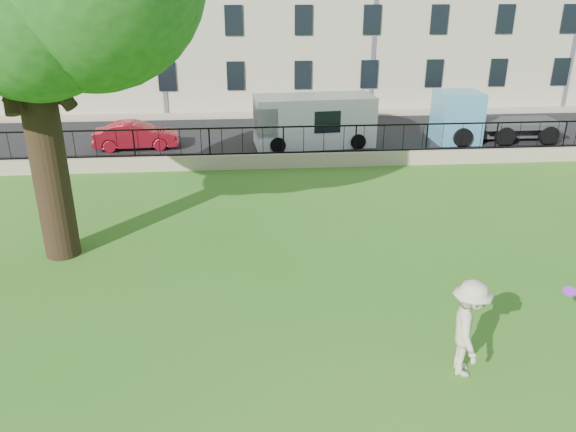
{
  "coord_description": "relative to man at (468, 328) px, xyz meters",
  "views": [
    {
      "loc": [
        -1.67,
        -10.26,
        7.05
      ],
      "look_at": [
        -0.52,
        3.5,
        1.32
      ],
      "focal_mm": 35.0,
      "sensor_mm": 36.0,
      "label": 1
    }
  ],
  "objects": [
    {
      "name": "retaining_wall",
      "position": [
        -2.5,
        13.56,
        -0.69
      ],
      "size": [
        50.0,
        0.4,
        0.6
      ],
      "primitive_type": "cube",
      "color": "tan",
      "rests_on": "ground"
    },
    {
      "name": "street",
      "position": [
        -2.5,
        18.26,
        -0.99
      ],
      "size": [
        60.0,
        9.0,
        0.01
      ],
      "primitive_type": "cube",
      "color": "black",
      "rests_on": "ground"
    },
    {
      "name": "iron_railing",
      "position": [
        -2.5,
        13.56,
        0.16
      ],
      "size": [
        50.0,
        0.05,
        1.13
      ],
      "color": "black",
      "rests_on": "retaining_wall"
    },
    {
      "name": "blue_truck",
      "position": [
        7.88,
        16.96,
        0.2
      ],
      "size": [
        5.68,
        2.02,
        2.38
      ],
      "primitive_type": "cube",
      "rotation": [
        0.0,
        0.0,
        -0.0
      ],
      "color": "#519ABE",
      "rests_on": "street"
    },
    {
      "name": "sidewalk",
      "position": [
        -2.5,
        23.46,
        -0.93
      ],
      "size": [
        60.0,
        1.4,
        0.12
      ],
      "primitive_type": "cube",
      "color": "tan",
      "rests_on": "ground"
    },
    {
      "name": "white_van",
      "position": [
        -0.81,
        16.96,
        0.16
      ],
      "size": [
        5.63,
        2.56,
        2.3
      ],
      "primitive_type": "cube",
      "rotation": [
        0.0,
        0.0,
        0.08
      ],
      "color": "silver",
      "rests_on": "street"
    },
    {
      "name": "ground",
      "position": [
        -2.5,
        1.56,
        -0.99
      ],
      "size": [
        120.0,
        120.0,
        0.0
      ],
      "primitive_type": "plane",
      "color": "#276818",
      "rests_on": "ground"
    },
    {
      "name": "red_sedan",
      "position": [
        -9.02,
        16.96,
        -0.37
      ],
      "size": [
        3.85,
        1.55,
        1.24
      ],
      "primitive_type": "imported",
      "rotation": [
        0.0,
        0.0,
        1.63
      ],
      "color": "#AF1526",
      "rests_on": "street"
    },
    {
      "name": "frisbee",
      "position": [
        2.2,
        0.47,
        0.42
      ],
      "size": [
        0.3,
        0.29,
        0.12
      ],
      "primitive_type": "cylinder",
      "rotation": [
        0.21,
        -0.14,
        0.09
      ],
      "color": "#A228E4"
    },
    {
      "name": "man",
      "position": [
        0.0,
        0.0,
        0.0
      ],
      "size": [
        1.03,
        1.42,
        1.98
      ],
      "primitive_type": "imported",
      "rotation": [
        0.0,
        0.0,
        1.33
      ],
      "color": "beige",
      "rests_on": "ground"
    }
  ]
}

